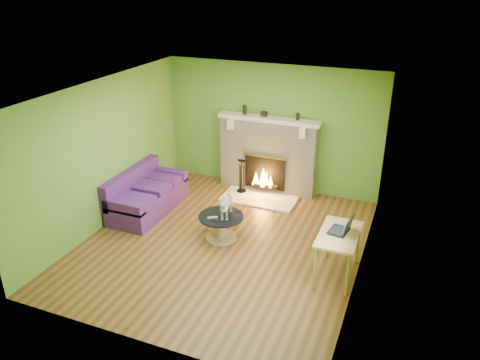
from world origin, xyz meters
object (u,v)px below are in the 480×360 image
(sofa, at_px, (146,195))
(coffee_table, at_px, (221,225))
(desk, at_px, (339,239))
(cat, at_px, (226,205))

(sofa, xyz_separation_m, coffee_table, (1.77, -0.43, -0.05))
(sofa, relative_size, coffee_table, 2.28)
(sofa, height_order, desk, sofa)
(sofa, bearing_deg, coffee_table, -13.76)
(sofa, xyz_separation_m, cat, (1.85, -0.38, 0.32))
(cat, bearing_deg, sofa, 158.28)
(coffee_table, distance_m, cat, 0.39)
(coffee_table, relative_size, desk, 0.79)
(sofa, bearing_deg, cat, -11.71)
(coffee_table, bearing_deg, desk, -9.18)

